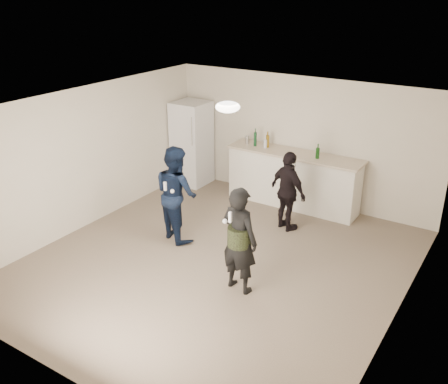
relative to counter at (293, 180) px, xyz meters
The scene contains 21 objects.
floor 2.72m from the counter, 90.54° to the right, with size 6.00×6.00×0.00m, color #6B5B4C.
ceiling 3.32m from the counter, 90.54° to the right, with size 6.00×6.00×0.00m, color silver.
wall_back 0.80m from the counter, 94.38° to the left, with size 6.00×6.00×0.00m, color beige.
wall_front 5.72m from the counter, 90.26° to the right, with size 6.00×6.00×0.00m, color beige.
wall_left 3.92m from the counter, 136.11° to the right, with size 6.00×6.00×0.00m, color beige.
wall_right 3.88m from the counter, 44.42° to the right, with size 6.00×6.00×0.00m, color beige.
counter is the anchor object (origin of this frame).
counter_top 0.55m from the counter, ahead, with size 2.68×0.64×0.04m, color beige.
fridge 2.42m from the counter, behind, with size 0.70×0.70×1.80m, color white.
fridge_handle 2.29m from the counter, 168.20° to the right, with size 0.02×0.02×0.60m, color white.
ceiling_dome 3.05m from the counter, 90.61° to the right, with size 0.36×0.36×0.16m, color white.
shaker 1.25m from the counter, behind, with size 0.08×0.08×0.17m, color #B8B8BD.
man 2.57m from the counter, 115.25° to the right, with size 0.80×0.63×1.65m, color #0F2040.
woman 3.17m from the counter, 78.50° to the right, with size 0.58×0.38×1.59m, color black.
camo_shorts 3.17m from the counter, 78.50° to the right, with size 0.34×0.34×0.28m, color #2A3819.
spectator 1.09m from the counter, 69.64° to the right, with size 0.85×0.35×1.45m, color black.
remote_man 2.85m from the counter, 112.81° to the right, with size 0.04×0.04×0.15m, color white.
nunchuk_man 2.77m from the counter, 110.73° to the right, with size 0.07×0.07×0.07m, color white.
remote_woman 3.48m from the counter, 79.34° to the right, with size 0.04×0.04×0.15m, color white.
nunchuk_woman 3.41m from the counter, 80.92° to the right, with size 0.07×0.07×0.07m, color silver.
bottle_cluster 0.79m from the counter, behind, with size 1.41×0.17×0.28m.
Camera 1 is at (3.79, -5.72, 4.12)m, focal length 40.00 mm.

